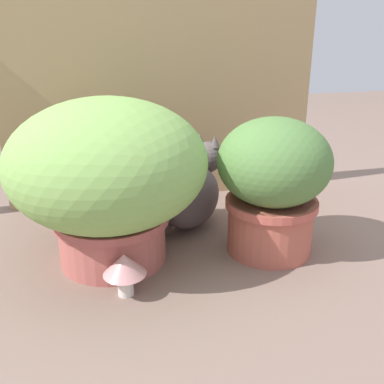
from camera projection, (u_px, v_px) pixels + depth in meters
ground_plane at (153, 258)px, 1.34m from camera, size 6.00×6.00×0.00m
cardboard_backdrop at (163, 75)px, 1.67m from camera, size 1.21×0.03×0.97m
grass_planter at (108, 173)px, 1.24m from camera, size 0.56×0.56×0.49m
leafy_planter at (273, 181)px, 1.31m from camera, size 0.34×0.34×0.42m
cat at (193, 192)px, 1.53m from camera, size 0.35×0.31×0.32m
mushroom_ornament_pink at (124, 267)px, 1.13m from camera, size 0.11×0.11×0.12m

